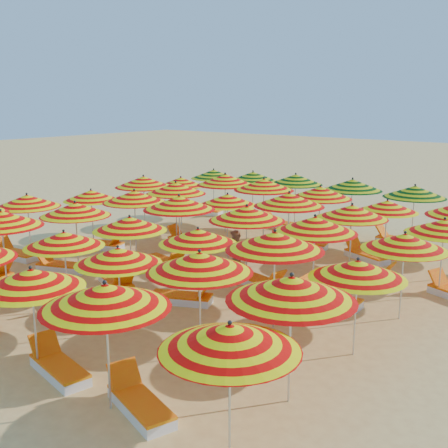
# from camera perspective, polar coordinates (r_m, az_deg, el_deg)

# --- Properties ---
(ground) EXTENTS (120.00, 120.00, 0.00)m
(ground) POSITION_cam_1_polar(r_m,az_deg,el_deg) (18.05, -0.99, -5.24)
(ground) COLOR #F6C76D
(ground) RESTS_ON ground
(umbrella_3) EXTENTS (2.30, 2.30, 2.28)m
(umbrella_3) POSITION_cam_1_polar(r_m,az_deg,el_deg) (11.97, -19.00, -5.29)
(umbrella_3) COLOR silver
(umbrella_3) RESTS_ON ground
(umbrella_4) EXTENTS (2.39, 2.39, 2.46)m
(umbrella_4) POSITION_cam_1_polar(r_m,az_deg,el_deg) (10.10, -11.97, -7.19)
(umbrella_4) COLOR silver
(umbrella_4) RESTS_ON ground
(umbrella_5) EXTENTS (2.80, 2.80, 2.33)m
(umbrella_5) POSITION_cam_1_polar(r_m,az_deg,el_deg) (8.56, 0.59, -11.48)
(umbrella_5) COLOR silver
(umbrella_5) RESTS_ON ground
(umbrella_7) EXTENTS (2.81, 2.81, 2.49)m
(umbrella_7) POSITION_cam_1_polar(r_m,az_deg,el_deg) (17.17, -21.70, 0.48)
(umbrella_7) COLOR silver
(umbrella_7) RESTS_ON ground
(umbrella_8) EXTENTS (2.55, 2.55, 2.22)m
(umbrella_8) POSITION_cam_1_polar(r_m,az_deg,el_deg) (15.21, -15.94, -1.51)
(umbrella_8) COLOR silver
(umbrella_8) RESTS_ON ground
(umbrella_9) EXTENTS (2.32, 2.32, 2.19)m
(umbrella_9) POSITION_cam_1_polar(r_m,az_deg,el_deg) (13.42, -10.71, -3.21)
(umbrella_9) COLOR silver
(umbrella_9) RESTS_ON ground
(umbrella_10) EXTENTS (2.48, 2.48, 2.44)m
(umbrella_10) POSITION_cam_1_polar(r_m,az_deg,el_deg) (11.92, -2.50, -3.92)
(umbrella_10) COLOR silver
(umbrella_10) RESTS_ON ground
(umbrella_11) EXTENTS (2.82, 2.82, 2.53)m
(umbrella_11) POSITION_cam_1_polar(r_m,az_deg,el_deg) (10.17, 6.86, -6.53)
(umbrella_11) COLOR silver
(umbrella_11) RESTS_ON ground
(umbrella_12) EXTENTS (2.55, 2.55, 2.39)m
(umbrella_12) POSITION_cam_1_polar(r_m,az_deg,el_deg) (20.40, -19.37, 2.22)
(umbrella_12) COLOR silver
(umbrella_12) RESTS_ON ground
(umbrella_13) EXTENTS (2.40, 2.40, 2.38)m
(umbrella_13) POSITION_cam_1_polar(r_m,az_deg,el_deg) (18.41, -14.88, 1.44)
(umbrella_13) COLOR silver
(umbrella_13) RESTS_ON ground
(umbrella_14) EXTENTS (2.57, 2.57, 2.28)m
(umbrella_14) POSITION_cam_1_polar(r_m,az_deg,el_deg) (16.42, -9.56, 0.02)
(umbrella_14) COLOR silver
(umbrella_14) RESTS_ON ground
(umbrella_15) EXTENTS (2.79, 2.79, 2.23)m
(umbrella_15) POSITION_cam_1_polar(r_m,az_deg,el_deg) (14.90, -2.65, -1.27)
(umbrella_15) COLOR silver
(umbrella_15) RESTS_ON ground
(umbrella_16) EXTENTS (3.07, 3.07, 2.53)m
(umbrella_16) POSITION_cam_1_polar(r_m,az_deg,el_deg) (13.40, 5.19, -1.76)
(umbrella_16) COLOR silver
(umbrella_16) RESTS_ON ground
(umbrella_17) EXTENTS (2.26, 2.26, 2.24)m
(umbrella_17) POSITION_cam_1_polar(r_m,az_deg,el_deg) (12.38, 13.42, -4.50)
(umbrella_17) COLOR silver
(umbrella_17) RESTS_ON ground
(umbrella_18) EXTENTS (2.23, 2.23, 2.22)m
(umbrella_18) POSITION_cam_1_polar(r_m,az_deg,el_deg) (21.78, -13.35, 2.84)
(umbrella_18) COLOR silver
(umbrella_18) RESTS_ON ground
(umbrella_19) EXTENTS (2.66, 2.66, 2.41)m
(umbrella_19) POSITION_cam_1_polar(r_m,az_deg,el_deg) (20.21, -9.10, 2.75)
(umbrella_19) COLOR silver
(umbrella_19) RESTS_ON ground
(umbrella_20) EXTENTS (2.72, 2.72, 2.51)m
(umbrella_20) POSITION_cam_1_polar(r_m,az_deg,el_deg) (18.35, -4.59, 2.14)
(umbrella_20) COLOR silver
(umbrella_20) RESTS_ON ground
(umbrella_21) EXTENTS (2.67, 2.67, 2.46)m
(umbrella_21) POSITION_cam_1_polar(r_m,az_deg,el_deg) (16.84, 2.33, 1.06)
(umbrella_21) COLOR silver
(umbrella_21) RESTS_ON ground
(umbrella_22) EXTENTS (2.77, 2.77, 2.48)m
(umbrella_22) POSITION_cam_1_polar(r_m,az_deg,el_deg) (15.44, 9.21, -0.08)
(umbrella_22) COLOR silver
(umbrella_22) RESTS_ON ground
(umbrella_23) EXTENTS (2.89, 2.89, 2.32)m
(umbrella_23) POSITION_cam_1_polar(r_m,az_deg,el_deg) (14.72, 17.87, -1.73)
(umbrella_23) COLOR silver
(umbrella_23) RESTS_ON ground
(umbrella_24) EXTENTS (2.45, 2.45, 2.49)m
(umbrella_24) POSITION_cam_1_polar(r_m,az_deg,el_deg) (23.32, -8.18, 4.27)
(umbrella_24) COLOR silver
(umbrella_24) RESTS_ON ground
(umbrella_25) EXTENTS (2.58, 2.58, 2.46)m
(umbrella_25) POSITION_cam_1_polar(r_m,az_deg,el_deg) (21.67, -4.92, 3.64)
(umbrella_25) COLOR silver
(umbrella_25) RESTS_ON ground
(umbrella_26) EXTENTS (2.52, 2.52, 2.22)m
(umbrella_26) POSITION_cam_1_polar(r_m,az_deg,el_deg) (20.34, 0.35, 2.50)
(umbrella_26) COLOR silver
(umbrella_26) RESTS_ON ground
(umbrella_27) EXTENTS (2.44, 2.44, 2.53)m
(umbrella_27) POSITION_cam_1_polar(r_m,az_deg,el_deg) (18.91, 6.63, 2.47)
(umbrella_27) COLOR silver
(umbrella_27) RESTS_ON ground
(umbrella_28) EXTENTS (2.92, 2.92, 2.39)m
(umbrella_28) POSITION_cam_1_polar(r_m,az_deg,el_deg) (17.86, 12.87, 1.21)
(umbrella_28) COLOR silver
(umbrella_28) RESTS_ON ground
(umbrella_29) EXTENTS (2.71, 2.71, 2.31)m
(umbrella_29) POSITION_cam_1_polar(r_m,az_deg,el_deg) (16.88, 21.48, -0.25)
(umbrella_29) COLOR silver
(umbrella_29) RESTS_ON ground
(umbrella_30) EXTENTS (2.63, 2.63, 2.20)m
(umbrella_30) POSITION_cam_1_polar(r_m,az_deg,el_deg) (24.91, -4.41, 4.30)
(umbrella_30) COLOR silver
(umbrella_30) RESTS_ON ground
(umbrella_31) EXTENTS (2.89, 2.89, 2.54)m
(umbrella_31) POSITION_cam_1_polar(r_m,az_deg,el_deg) (23.38, 0.12, 4.53)
(umbrella_31) COLOR silver
(umbrella_31) RESTS_ON ground
(umbrella_32) EXTENTS (2.77, 2.77, 2.52)m
(umbrella_32) POSITION_cam_1_polar(r_m,az_deg,el_deg) (22.15, 4.08, 4.00)
(umbrella_32) COLOR silver
(umbrella_32) RESTS_ON ground
(umbrella_33) EXTENTS (2.71, 2.71, 2.47)m
(umbrella_33) POSITION_cam_1_polar(r_m,az_deg,el_deg) (20.85, 9.75, 3.17)
(umbrella_33) COLOR silver
(umbrella_33) RESTS_ON ground
(umbrella_34) EXTENTS (2.51, 2.51, 2.23)m
(umbrella_34) POSITION_cam_1_polar(r_m,az_deg,el_deg) (19.84, 16.24, 1.74)
(umbrella_34) COLOR silver
(umbrella_34) RESTS_ON ground
(umbrella_36) EXTENTS (2.35, 2.35, 2.29)m
(umbrella_36) POSITION_cam_1_polar(r_m,az_deg,el_deg) (26.74, -1.06, 5.09)
(umbrella_36) COLOR silver
(umbrella_36) RESTS_ON ground
(umbrella_37) EXTENTS (2.95, 2.95, 2.41)m
(umbrella_37) POSITION_cam_1_polar(r_m,az_deg,el_deg) (25.14, 2.96, 4.83)
(umbrella_37) COLOR silver
(umbrella_37) RESTS_ON ground
(umbrella_38) EXTENTS (2.68, 2.68, 2.45)m
(umbrella_38) POSITION_cam_1_polar(r_m,az_deg,el_deg) (24.18, 7.29, 4.51)
(umbrella_38) COLOR silver
(umbrella_38) RESTS_ON ground
(umbrella_39) EXTENTS (2.68, 2.68, 2.50)m
(umbrella_39) POSITION_cam_1_polar(r_m,az_deg,el_deg) (22.79, 12.91, 3.90)
(umbrella_39) COLOR silver
(umbrella_39) RESTS_ON ground
(umbrella_40) EXTENTS (2.89, 2.89, 2.45)m
(umbrella_40) POSITION_cam_1_polar(r_m,az_deg,el_deg) (21.99, 18.81, 3.13)
(umbrella_40) COLOR silver
(umbrella_40) RESTS_ON ground
(lounger_3) EXTENTS (1.81, 0.91, 0.69)m
(lounger_3) POSITION_cam_1_polar(r_m,az_deg,el_deg) (12.33, -16.45, -13.85)
(lounger_3) COLOR white
(lounger_3) RESTS_ON ground
(lounger_4) EXTENTS (1.83, 1.09, 0.69)m
(lounger_4) POSITION_cam_1_polar(r_m,az_deg,el_deg) (10.75, -8.57, -17.63)
(lounger_4) COLOR white
(lounger_4) RESTS_ON ground
(lounger_6) EXTENTS (1.82, 1.19, 0.69)m
(lounger_6) POSITION_cam_1_polar(r_m,az_deg,el_deg) (16.24, -16.00, -7.26)
(lounger_6) COLOR white
(lounger_6) RESTS_ON ground
(lounger_7) EXTENTS (1.78, 0.75, 0.69)m
(lounger_7) POSITION_cam_1_polar(r_m,az_deg,el_deg) (21.20, -20.38, -2.89)
(lounger_7) COLOR white
(lounger_7) RESTS_ON ground
(lounger_8) EXTENTS (1.82, 1.17, 0.69)m
(lounger_8) POSITION_cam_1_polar(r_m,az_deg,el_deg) (19.21, -16.14, -4.16)
(lounger_8) COLOR white
(lounger_8) RESTS_ON ground
(lounger_9) EXTENTS (1.82, 1.19, 0.69)m
(lounger_9) POSITION_cam_1_polar(r_m,az_deg,el_deg) (17.18, -10.87, -5.88)
(lounger_9) COLOR white
(lounger_9) RESTS_ON ground
(lounger_10) EXTENTS (1.82, 1.25, 0.69)m
(lounger_10) POSITION_cam_1_polar(r_m,az_deg,el_deg) (15.69, -4.21, -7.49)
(lounger_10) COLOR white
(lounger_10) RESTS_ON ground
(lounger_11) EXTENTS (1.83, 1.05, 0.69)m
(lounger_11) POSITION_cam_1_polar(r_m,az_deg,el_deg) (21.66, -12.27, -2.05)
(lounger_11) COLOR white
(lounger_11) RESTS_ON ground
(lounger_12) EXTENTS (1.81, 0.89, 0.69)m
(lounger_12) POSITION_cam_1_polar(r_m,az_deg,el_deg) (19.01, -6.05, -3.89)
(lounger_12) COLOR white
(lounger_12) RESTS_ON ground
(lounger_13) EXTENTS (1.82, 0.94, 0.69)m
(lounger_13) POSITION_cam_1_polar(r_m,az_deg,el_deg) (16.96, 3.73, -5.91)
(lounger_13) COLOR white
(lounger_13) RESTS_ON ground
(lounger_14) EXTENTS (1.76, 0.67, 0.69)m
(lounger_14) POSITION_cam_1_polar(r_m,az_deg,el_deg) (15.82, 10.61, -7.51)
(lounger_14) COLOR white
(lounger_14) RESTS_ON ground
(lounger_15) EXTENTS (1.78, 0.75, 0.69)m
(lounger_15) POSITION_cam_1_polar(r_m,az_deg,el_deg) (21.83, -3.64, -1.66)
(lounger_15) COLOR white
(lounger_15) RESTS_ON ground
(lounger_16) EXTENTS (1.75, 0.65, 0.69)m
(lounger_16) POSITION_cam_1_polar(r_m,az_deg,el_deg) (18.09, 14.27, -5.09)
(lounger_16) COLOR white
(lounger_16) RESTS_ON ground
(lounger_18) EXTENTS (1.81, 0.91, 0.69)m
(lounger_18) POSITION_cam_1_polar(r_m,az_deg,el_deg) (21.48, 8.06, -2.00)
(lounger_18) COLOR white
(lounger_18) RESTS_ON ground
(lounger_19) EXTENTS (1.82, 1.17, 0.69)m
(lounger_19) POSITION_cam_1_polar(r_m,az_deg,el_deg) (20.33, 14.22, -3.12)
(lounger_19) COLOR white
(lounger_19) RESTS_ON ground
(lounger_21) EXTENTS (1.82, 0.97, 0.69)m
(lounger_21) POSITION_cam_1_polar(r_m,az_deg,el_deg) (27.35, -1.89, 1.29)
(lounger_21) COLOR white
(lounger_21) RESTS_ON ground
(lounger_22) EXTENTS (1.74, 0.60, 0.69)m
(lounger_22) POSITION_cam_1_polar(r_m,az_deg,el_deg) (24.70, 5.75, -0.00)
(lounger_22) COLOR white
(lounger_22) RESTS_ON ground
(lounger_23) EXTENTS (1.74, 0.61, 0.69)m
(lounger_23) POSITION_cam_1_polar(r_m,az_deg,el_deg) (22.79, 17.23, -1.60)
(lounger_23) COLOR white
(lounger_23) RESTS_ON ground
(beachgoer_b) EXTENTS (0.82, 0.70, 1.48)m
(beachgoer_b) POSITION_cam_1_polar(r_m,az_deg,el_deg) (17.81, 1.21, -2.99)
(beachgoer_b) COLOR tan
(beachgoer_b) RESTS_ON ground
(beachgoer_a) EXTENTS (0.41, 0.56, 1.42)m
(beachgoer_a) POSITION_cam_1_polar(r_m,az_deg,el_deg) (16.89, -1.98, -3.99)
(beachgoer_a) COLOR tan
(beachgoer_a) RESTS_ON ground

